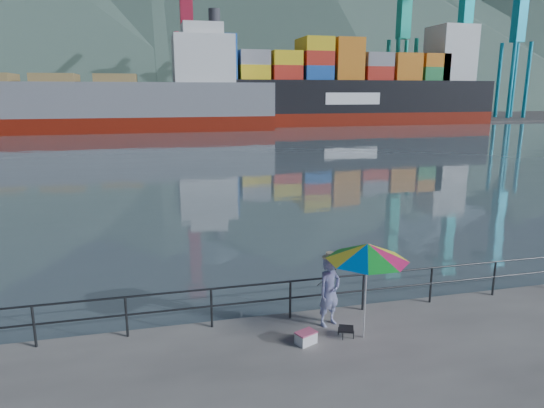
# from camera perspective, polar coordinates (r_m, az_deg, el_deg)

# --- Properties ---
(harbor_water) EXTENTS (500.00, 280.00, 0.00)m
(harbor_water) POSITION_cam_1_polar(r_m,az_deg,el_deg) (139.42, -13.18, 10.41)
(harbor_water) COLOR #4F6268
(harbor_water) RESTS_ON ground
(far_dock) EXTENTS (200.00, 40.00, 0.40)m
(far_dock) POSITION_cam_1_polar(r_m,az_deg,el_deg) (103.16, -7.16, 9.83)
(far_dock) COLOR #514F4C
(far_dock) RESTS_ON ground
(guardrail) EXTENTS (22.00, 0.06, 1.03)m
(guardrail) POSITION_cam_1_polar(r_m,az_deg,el_deg) (12.32, -2.41, -11.57)
(guardrail) COLOR #2D3033
(guardrail) RESTS_ON ground
(mountains) EXTENTS (600.00, 332.80, 80.00)m
(mountains) POSITION_cam_1_polar(r_m,az_deg,el_deg) (222.88, -3.36, 20.76)
(mountains) COLOR #385147
(mountains) RESTS_ON ground
(port_cranes) EXTENTS (116.00, 28.00, 38.40)m
(port_cranes) POSITION_cam_1_polar(r_m,az_deg,el_deg) (99.55, 6.02, 18.97)
(port_cranes) COLOR red
(port_cranes) RESTS_ON ground
(container_stacks) EXTENTS (58.00, 5.40, 7.80)m
(container_stacks) POSITION_cam_1_polar(r_m,az_deg,el_deg) (109.56, 6.67, 11.63)
(container_stacks) COLOR #267F3F
(container_stacks) RESTS_ON ground
(fisherman) EXTENTS (0.74, 0.62, 1.73)m
(fisherman) POSITION_cam_1_polar(r_m,az_deg,el_deg) (12.16, 6.77, -10.21)
(fisherman) COLOR #34428F
(fisherman) RESTS_ON ground
(beach_umbrella) EXTENTS (2.49, 2.49, 2.32)m
(beach_umbrella) POSITION_cam_1_polar(r_m,az_deg,el_deg) (11.22, 11.16, -5.55)
(beach_umbrella) COLOR white
(beach_umbrella) RESTS_ON ground
(folding_stool) EXTENTS (0.45, 0.45, 0.23)m
(folding_stool) POSITION_cam_1_polar(r_m,az_deg,el_deg) (11.96, 8.70, -14.67)
(folding_stool) COLOR black
(folding_stool) RESTS_ON ground
(cooler_bag) EXTENTS (0.53, 0.45, 0.26)m
(cooler_bag) POSITION_cam_1_polar(r_m,az_deg,el_deg) (11.58, 4.02, -15.47)
(cooler_bag) COLOR silver
(cooler_bag) RESTS_ON ground
(fishing_rod) EXTENTS (0.08, 1.59, 1.12)m
(fishing_rod) POSITION_cam_1_polar(r_m,az_deg,el_deg) (13.29, 6.32, -12.21)
(fishing_rod) COLOR black
(fishing_rod) RESTS_ON ground
(bulk_carrier) EXTENTS (57.48, 9.95, 14.50)m
(bulk_carrier) POSITION_cam_1_polar(r_m,az_deg,el_deg) (78.82, -20.17, 11.12)
(bulk_carrier) COLOR #6A1408
(bulk_carrier) RESTS_ON ground
(container_ship) EXTENTS (56.09, 9.35, 18.10)m
(container_ship) POSITION_cam_1_polar(r_m,az_deg,el_deg) (91.65, 9.33, 13.04)
(container_ship) COLOR #6A1408
(container_ship) RESTS_ON ground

